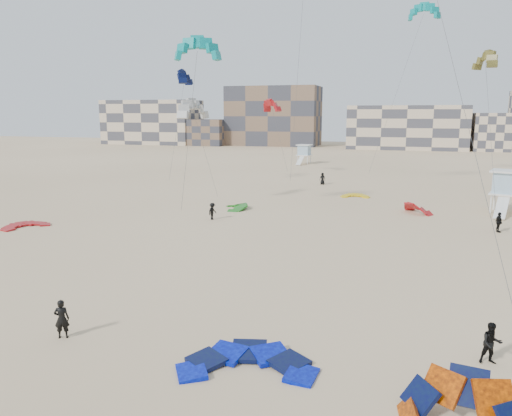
# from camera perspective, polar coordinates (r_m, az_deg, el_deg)

# --- Properties ---
(ground) EXTENTS (320.00, 320.00, 0.00)m
(ground) POSITION_cam_1_polar(r_m,az_deg,el_deg) (23.77, -12.19, -14.35)
(ground) COLOR beige
(ground) RESTS_ON ground
(kite_ground_blue) EXTENTS (6.04, 6.23, 1.25)m
(kite_ground_blue) POSITION_cam_1_polar(r_m,az_deg,el_deg) (20.90, -1.02, -17.81)
(kite_ground_blue) COLOR #0525D8
(kite_ground_blue) RESTS_ON ground
(kite_ground_red) EXTENTS (5.25, 5.17, 0.81)m
(kite_ground_red) POSITION_cam_1_polar(r_m,az_deg,el_deg) (49.01, -24.84, -1.98)
(kite_ground_red) COLOR red
(kite_ground_red) RESTS_ON ground
(kite_ground_green) EXTENTS (4.97, 4.83, 2.00)m
(kite_ground_green) POSITION_cam_1_polar(r_m,az_deg,el_deg) (53.01, -2.39, -0.08)
(kite_ground_green) COLOR #1F7E29
(kite_ground_green) RESTS_ON ground
(kite_ground_red_far) EXTENTS (4.70, 4.67, 3.21)m
(kite_ground_red_far) POSITION_cam_1_polar(r_m,az_deg,el_deg) (53.24, 17.93, -0.55)
(kite_ground_red_far) COLOR red
(kite_ground_red_far) RESTS_ON ground
(kite_ground_yellow) EXTENTS (3.37, 3.54, 0.95)m
(kite_ground_yellow) POSITION_cam_1_polar(r_m,az_deg,el_deg) (61.48, 11.27, 1.24)
(kite_ground_yellow) COLOR #FFE908
(kite_ground_yellow) RESTS_ON ground
(kitesurfer_main) EXTENTS (0.78, 0.66, 1.81)m
(kitesurfer_main) POSITION_cam_1_polar(r_m,az_deg,el_deg) (24.57, -21.32, -11.72)
(kitesurfer_main) COLOR black
(kitesurfer_main) RESTS_ON ground
(kitesurfer_b) EXTENTS (0.97, 0.84, 1.74)m
(kitesurfer_b) POSITION_cam_1_polar(r_m,az_deg,el_deg) (22.89, 25.32, -13.82)
(kitesurfer_b) COLOR black
(kitesurfer_b) RESTS_ON ground
(kitesurfer_c) EXTENTS (0.86, 1.17, 1.61)m
(kitesurfer_c) POSITION_cam_1_polar(r_m,az_deg,el_deg) (47.60, -5.00, -0.37)
(kitesurfer_c) COLOR black
(kitesurfer_c) RESTS_ON ground
(kitesurfer_d) EXTENTS (0.70, 1.10, 1.74)m
(kitesurfer_d) POSITION_cam_1_polar(r_m,az_deg,el_deg) (47.14, 26.01, -1.48)
(kitesurfer_d) COLOR black
(kitesurfer_d) RESTS_ON ground
(kitesurfer_e) EXTENTS (0.84, 0.56, 1.67)m
(kitesurfer_e) POSITION_cam_1_polar(r_m,az_deg,el_deg) (71.50, 7.60, 3.35)
(kitesurfer_e) COLOR black
(kitesurfer_e) RESTS_ON ground
(kite_fly_teal_a) EXTENTS (4.99, 4.99, 15.97)m
(kite_fly_teal_a) POSITION_cam_1_polar(r_m,az_deg,el_deg) (47.67, -6.73, 17.40)
(kite_fly_teal_a) COLOR #00A09F
(kite_fly_teal_a) RESTS_ON ground
(kite_fly_grey) EXTENTS (4.94, 4.92, 10.65)m
(kite_fly_grey) POSITION_cam_1_polar(r_m,az_deg,el_deg) (54.07, -7.21, 10.96)
(kite_fly_grey) COLOR silver
(kite_fly_grey) RESTS_ON ground
(kite_fly_olive) EXTENTS (4.51, 11.42, 15.57)m
(kite_fly_olive) POSITION_cam_1_polar(r_m,az_deg,el_deg) (59.77, 24.74, 14.94)
(kite_fly_olive) COLOR brown
(kite_fly_olive) RESTS_ON ground
(kite_fly_navy) EXTENTS (4.34, 4.21, 14.90)m
(kite_fly_navy) POSITION_cam_1_polar(r_m,az_deg,el_deg) (68.26, -8.15, 14.44)
(kite_fly_navy) COLOR #040537
(kite_fly_navy) RESTS_ON ground
(kite_fly_teal_b) EXTENTS (8.96, 4.52, 23.87)m
(kite_fly_teal_b) POSITION_cam_1_polar(r_m,az_deg,el_deg) (77.89, 18.64, 20.37)
(kite_fly_teal_b) COLOR #00A09F
(kite_fly_teal_b) RESTS_ON ground
(kite_fly_red) EXTENTS (5.69, 5.42, 11.58)m
(kite_fly_red) POSITION_cam_1_polar(r_m,az_deg,el_deg) (79.84, 1.80, 11.49)
(kite_fly_red) COLOR red
(kite_fly_red) RESTS_ON ground
(lifeguard_tower_near) EXTENTS (3.77, 6.32, 4.33)m
(lifeguard_tower_near) POSITION_cam_1_polar(r_m,az_deg,el_deg) (56.48, 26.69, 1.66)
(lifeguard_tower_near) COLOR white
(lifeguard_tower_near) RESTS_ON ground
(lifeguard_tower_far) EXTENTS (3.00, 5.38, 3.82)m
(lifeguard_tower_far) POSITION_cam_1_polar(r_m,az_deg,el_deg) (100.28, 5.52, 6.13)
(lifeguard_tower_far) COLOR white
(lifeguard_tower_far) RESTS_ON ground
(condo_west_a) EXTENTS (30.00, 15.00, 14.00)m
(condo_west_a) POSITION_cam_1_polar(r_m,az_deg,el_deg) (169.22, -11.73, 9.58)
(condo_west_a) COLOR beige
(condo_west_a) RESTS_ON ground
(condo_west_b) EXTENTS (28.00, 14.00, 18.00)m
(condo_west_b) POSITION_cam_1_polar(r_m,az_deg,el_deg) (158.02, 2.04, 10.45)
(condo_west_b) COLOR brown
(condo_west_b) RESTS_ON ground
(condo_mid) EXTENTS (32.00, 16.00, 12.00)m
(condo_mid) POSITION_cam_1_polar(r_m,az_deg,el_deg) (148.73, 16.86, 8.82)
(condo_mid) COLOR beige
(condo_mid) RESTS_ON ground
(condo_fill_left) EXTENTS (12.00, 10.00, 8.00)m
(condo_fill_left) POSITION_cam_1_polar(r_m,az_deg,el_deg) (158.88, -5.61, 8.60)
(condo_fill_left) COLOR brown
(condo_fill_left) RESTS_ON ground
(condo_fill_right) EXTENTS (10.00, 10.00, 10.00)m
(condo_fill_right) POSITION_cam_1_polar(r_m,az_deg,el_deg) (148.28, 25.43, 7.85)
(condo_fill_right) COLOR beige
(condo_fill_right) RESTS_ON ground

